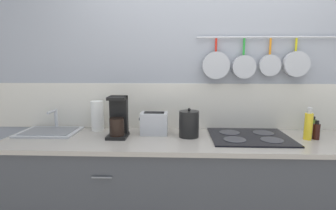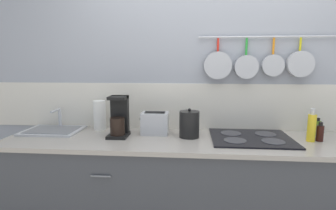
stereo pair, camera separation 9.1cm
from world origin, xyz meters
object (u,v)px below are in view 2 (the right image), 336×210
Objects in this scene: coffee_maker at (119,120)px; bottle_olive_oil at (317,127)px; toaster at (155,123)px; bottle_cooking_wine at (312,127)px; paper_towel_roll at (100,115)px; bottle_sesame_oil at (320,133)px; kettle at (189,124)px.

coffee_maker is 1.63m from bottle_olive_oil.
toaster is 1.68× the size of bottle_olive_oil.
bottle_olive_oil is (0.14, 0.20, -0.05)m from bottle_cooking_wine.
toaster is (0.51, -0.10, -0.04)m from paper_towel_roll.
coffee_maker reaches higher than bottle_olive_oil.
bottle_sesame_oil is at bearing -4.30° from toaster.
bottle_cooking_wine is 1.71× the size of bottle_sesame_oil.
kettle is 1.07m from bottle_olive_oil.
kettle is at bearing 1.67° from coffee_maker.
coffee_maker reaches higher than bottle_sesame_oil.
bottle_sesame_oil is (0.07, 0.01, -0.05)m from bottle_cooking_wine.
bottle_cooking_wine is (1.20, -0.10, 0.02)m from toaster.
bottle_sesame_oil reaches higher than bottle_olive_oil.
toaster is 1.27m from bottle_sesame_oil.
kettle is (0.79, -0.17, -0.02)m from paper_towel_roll.
bottle_olive_oil is at bearing 6.34° from coffee_maker.
bottle_sesame_oil is 0.20m from bottle_olive_oil.
bottle_sesame_oil is at bearing -109.28° from bottle_olive_oil.
bottle_sesame_oil is at bearing -6.42° from paper_towel_roll.
bottle_cooking_wine is (0.92, -0.04, 0.01)m from kettle.
bottle_cooking_wine is 1.78× the size of bottle_olive_oil.
paper_towel_roll reaches higher than bottle_olive_oil.
coffee_maker is 0.30m from toaster.
toaster is at bearing -11.65° from paper_towel_roll.
kettle is 1.66× the size of bottle_olive_oil.
paper_towel_roll is at bearing 139.88° from coffee_maker.
toaster is (0.28, 0.09, -0.04)m from coffee_maker.
coffee_maker is at bearing 179.25° from bottle_cooking_wine.
bottle_cooking_wine is at bearing -0.75° from coffee_maker.
kettle is at bearing -13.62° from toaster.
kettle is at bearing -12.36° from paper_towel_roll.
bottle_cooking_wine is at bearing -2.24° from kettle.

